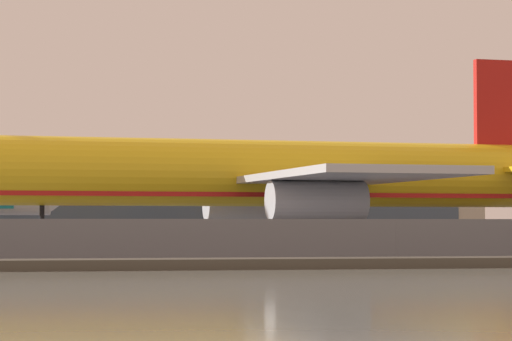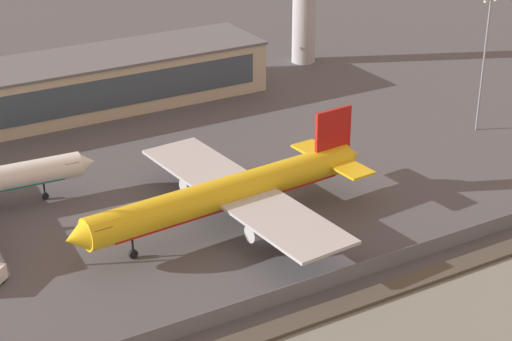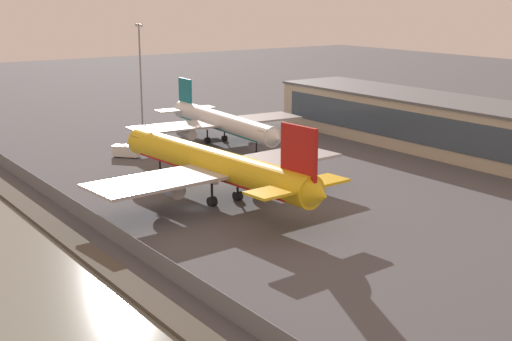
{
  "view_description": "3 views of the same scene",
  "coord_description": "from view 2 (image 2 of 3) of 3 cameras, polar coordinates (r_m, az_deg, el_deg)",
  "views": [
    {
      "loc": [
        -19.32,
        -77.43,
        2.18
      ],
      "look_at": [
        -3.15,
        6.82,
        5.91
      ],
      "focal_mm": 85.0,
      "sensor_mm": 36.0,
      "label": 1
    },
    {
      "loc": [
        -54.21,
        -91.51,
        59.89
      ],
      "look_at": [
        4.07,
        8.6,
        5.96
      ],
      "focal_mm": 60.0,
      "sensor_mm": 36.0,
      "label": 2
    },
    {
      "loc": [
        87.5,
        -50.17,
        30.66
      ],
      "look_at": [
        2.06,
        9.43,
        4.8
      ],
      "focal_mm": 50.0,
      "sensor_mm": 36.0,
      "label": 3
    }
  ],
  "objects": [
    {
      "name": "ground_plane",
      "position": [
        122.06,
        0.38,
        -4.42
      ],
      "size": [
        500.0,
        500.0,
        0.0
      ],
      "primitive_type": "plane",
      "color": "#4C4C51"
    },
    {
      "name": "shoreline_seawall",
      "position": [
        107.41,
        6.01,
        -8.92
      ],
      "size": [
        320.0,
        3.0,
        0.5
      ],
      "color": "#474238",
      "rests_on": "ground"
    },
    {
      "name": "perimeter_fence",
      "position": [
        109.93,
        4.66,
        -7.4
      ],
      "size": [
        280.0,
        0.1,
        2.39
      ],
      "color": "slate",
      "rests_on": "ground"
    },
    {
      "name": "cargo_jet_yellow",
      "position": [
        122.32,
        -1.65,
        -1.48
      ],
      "size": [
        49.43,
        42.6,
        14.25
      ],
      "color": "yellow",
      "rests_on": "ground"
    },
    {
      "name": "baggage_tug",
      "position": [
        125.12,
        -8.24,
        -3.49
      ],
      "size": [
        3.57,
        2.71,
        1.8
      ],
      "color": "red",
      "rests_on": "ground"
    },
    {
      "name": "terminal_building",
      "position": [
        168.77,
        -12.75,
        5.43
      ],
      "size": [
        81.33,
        17.56,
        10.39
      ],
      "color": "#BCB299",
      "rests_on": "ground"
    },
    {
      "name": "apron_light_mast_apron_west",
      "position": [
        159.03,
        14.97,
        7.22
      ],
      "size": [
        3.2,
        0.4,
        24.72
      ],
      "color": "gray",
      "rests_on": "ground"
    }
  ]
}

